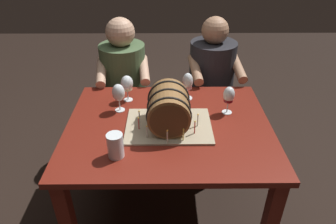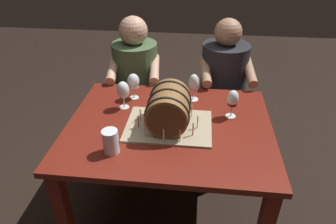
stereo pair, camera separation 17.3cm
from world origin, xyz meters
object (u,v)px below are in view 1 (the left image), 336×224
at_px(wine_glass_rose, 188,83).
at_px(person_seated_right, 210,92).
at_px(barrel_cake, 168,110).
at_px(wine_glass_red, 229,96).
at_px(wine_glass_empty, 118,93).
at_px(beer_pint, 115,146).
at_px(dining_table, 169,140).
at_px(wine_glass_white, 127,84).
at_px(person_seated_left, 125,93).

xyz_separation_m(wine_glass_rose, person_seated_right, (0.22, 0.43, -0.30)).
distance_m(barrel_cake, wine_glass_red, 0.40).
xyz_separation_m(wine_glass_empty, beer_pint, (0.04, -0.44, -0.06)).
bearing_deg(wine_glass_empty, beer_pint, -85.31).
xyz_separation_m(barrel_cake, wine_glass_red, (0.37, 0.15, 0.00)).
bearing_deg(dining_table, wine_glass_rose, 67.75).
height_order(wine_glass_white, person_seated_right, person_seated_right).
height_order(wine_glass_empty, beer_pint, wine_glass_empty).
distance_m(wine_glass_rose, person_seated_left, 0.71).
bearing_deg(dining_table, barrel_cake, -100.55).
bearing_deg(beer_pint, wine_glass_rose, 56.12).
bearing_deg(dining_table, wine_glass_red, 19.59).
relative_size(wine_glass_rose, wine_glass_white, 1.05).
distance_m(wine_glass_white, person_seated_right, 0.82).
relative_size(wine_glass_white, beer_pint, 1.35).
distance_m(dining_table, wine_glass_rose, 0.41).
bearing_deg(beer_pint, wine_glass_white, 89.80).
relative_size(barrel_cake, wine_glass_empty, 2.71).
distance_m(wine_glass_empty, person_seated_left, 0.66).
distance_m(dining_table, wine_glass_white, 0.46).
height_order(wine_glass_empty, wine_glass_rose, wine_glass_rose).
height_order(beer_pint, person_seated_right, person_seated_right).
bearing_deg(person_seated_left, dining_table, -64.75).
relative_size(barrel_cake, wine_glass_rose, 2.67).
relative_size(dining_table, wine_glass_rose, 6.49).
bearing_deg(wine_glass_empty, wine_glass_red, -2.74).
xyz_separation_m(wine_glass_empty, person_seated_right, (0.66, 0.58, -0.31)).
bearing_deg(wine_glass_white, wine_glass_empty, -106.47).
bearing_deg(wine_glass_empty, barrel_cake, -31.34).
relative_size(beer_pint, person_seated_right, 0.11).
xyz_separation_m(wine_glass_empty, wine_glass_white, (0.04, 0.13, -0.01)).
height_order(wine_glass_red, person_seated_right, person_seated_right).
height_order(wine_glass_red, wine_glass_white, wine_glass_red).
distance_m(wine_glass_red, person_seated_left, 0.99).
bearing_deg(barrel_cake, wine_glass_red, 22.30).
xyz_separation_m(wine_glass_rose, wine_glass_white, (-0.39, -0.02, -0.00)).
bearing_deg(person_seated_right, person_seated_left, -180.00).
distance_m(wine_glass_empty, beer_pint, 0.45).
distance_m(barrel_cake, wine_glass_empty, 0.35).
bearing_deg(person_seated_left, wine_glass_rose, -42.14).
xyz_separation_m(barrel_cake, person_seated_right, (0.35, 0.76, -0.30)).
bearing_deg(wine_glass_white, beer_pint, -90.20).
bearing_deg(barrel_cake, dining_table, 79.45).
height_order(wine_glass_empty, wine_glass_white, wine_glass_empty).
bearing_deg(wine_glass_rose, wine_glass_red, -37.28).
xyz_separation_m(wine_glass_red, person_seated_left, (-0.71, 0.61, -0.31)).
relative_size(dining_table, beer_pint, 9.14).
bearing_deg(wine_glass_red, wine_glass_empty, 177.26).
distance_m(wine_glass_rose, wine_glass_white, 0.39).
xyz_separation_m(wine_glass_empty, wine_glass_rose, (0.43, 0.15, -0.01)).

